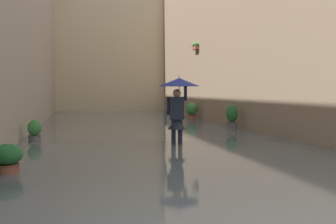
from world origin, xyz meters
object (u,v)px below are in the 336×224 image
Objects in this scene: potted_plant_far_left at (232,117)px; potted_plant_near_right at (7,159)px; person_wading at (178,96)px; potted_plant_mid_left at (192,111)px; potted_plant_mid_right at (35,132)px.

potted_plant_near_right is at bearing 46.14° from potted_plant_far_left.
potted_plant_mid_left is at bearing -107.38° from person_wading.
potted_plant_far_left is (-3.09, -4.08, -0.87)m from person_wading.
potted_plant_far_left reaches higher than potted_plant_near_right.
potted_plant_mid_left reaches higher than potted_plant_near_right.
potted_plant_mid_left is at bearing -89.88° from potted_plant_far_left.
potted_plant_near_right is 0.66× the size of potted_plant_mid_left.
potted_plant_mid_right is at bearing 49.19° from potted_plant_mid_left.
person_wading is 10.35m from potted_plant_mid_left.
potted_plant_near_right is (3.84, 3.14, -1.07)m from person_wading.
potted_plant_mid_left is (-3.08, -9.84, -0.88)m from person_wading.
potted_plant_mid_left is 5.76m from potted_plant_far_left.
person_wading reaches higher than potted_plant_far_left.
potted_plant_near_right is 14.71m from potted_plant_mid_left.
potted_plant_far_left reaches higher than potted_plant_mid_left.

